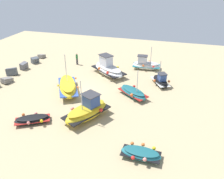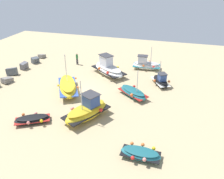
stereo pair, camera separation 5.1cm
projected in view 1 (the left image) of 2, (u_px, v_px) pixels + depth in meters
The scene contains 11 objects.
ground_plane at pixel (79, 90), 27.34m from camera, with size 48.18×48.18×0.00m, color tan.
fishing_boat_0 at pixel (68, 87), 26.71m from camera, with size 5.61×4.31×4.47m.
fishing_boat_1 at pixel (33, 119), 21.49m from camera, with size 2.68×3.44×0.67m.
fishing_boat_2 at pixel (133, 93), 25.87m from camera, with size 3.38×3.91×3.39m.
fishing_boat_3 at pixel (141, 154), 17.46m from camera, with size 1.83×3.11×0.78m.
fishing_boat_4 at pixel (108, 69), 31.15m from camera, with size 4.96×5.62×2.63m.
fishing_boat_5 at pixel (87, 111), 21.95m from camera, with size 5.11×3.91×4.12m.
fishing_boat_6 at pixel (146, 65), 32.98m from camera, with size 2.10×4.03×3.40m.
fishing_boat_7 at pixel (161, 81), 28.50m from camera, with size 3.52×2.75×2.99m.
person_walking at pixel (77, 58), 34.37m from camera, with size 0.32×0.32×1.73m.
breakwater_rocks at pixel (2, 80), 28.96m from camera, with size 19.13×2.90×1.20m.
Camera 1 is at (-22.20, -10.42, 12.68)m, focal length 37.29 mm.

